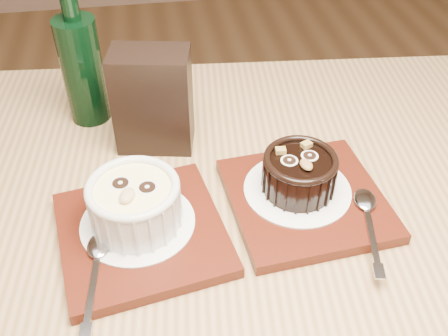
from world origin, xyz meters
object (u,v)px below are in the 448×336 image
at_px(ramekin_white, 135,202).
at_px(tray_right, 306,200).
at_px(tray_left, 142,234).
at_px(ramekin_dark, 299,172).
at_px(condiment_stand, 153,101).
at_px(table, 223,290).
at_px(green_bottle, 82,67).

xyz_separation_m(ramekin_white, tray_right, (0.20, 0.01, -0.04)).
distance_m(tray_left, ramekin_dark, 0.20).
bearing_deg(tray_right, ramekin_white, -176.15).
bearing_deg(condiment_stand, ramekin_dark, -40.70).
bearing_deg(condiment_stand, table, -72.43).
bearing_deg(ramekin_dark, condiment_stand, 129.16).
height_order(table, green_bottle, green_bottle).
xyz_separation_m(table, tray_right, (0.11, 0.04, 0.10)).
height_order(tray_left, condiment_stand, condiment_stand).
distance_m(tray_left, ramekin_white, 0.04).
bearing_deg(table, green_bottle, 119.31).
xyz_separation_m(tray_left, condiment_stand, (0.03, 0.17, 0.06)).
height_order(tray_left, ramekin_dark, ramekin_dark).
height_order(ramekin_white, tray_right, ramekin_white).
bearing_deg(ramekin_white, table, 3.79).
bearing_deg(ramekin_dark, table, -161.89).
bearing_deg(tray_left, ramekin_white, 110.16).
relative_size(tray_right, green_bottle, 0.84).
relative_size(tray_right, ramekin_dark, 2.04).
bearing_deg(table, condiment_stand, 107.57).
bearing_deg(green_bottle, tray_right, -41.21).
relative_size(table, tray_left, 7.05).
distance_m(ramekin_white, condiment_stand, 0.17).
bearing_deg(green_bottle, condiment_stand, -40.88).
bearing_deg(tray_right, tray_left, -173.23).
height_order(ramekin_dark, green_bottle, green_bottle).
height_order(table, ramekin_dark, ramekin_dark).
bearing_deg(ramekin_dark, ramekin_white, 177.06).
bearing_deg(table, tray_right, 21.61).
height_order(tray_left, tray_right, same).
distance_m(ramekin_white, tray_right, 0.21).
distance_m(table, tray_left, 0.13).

